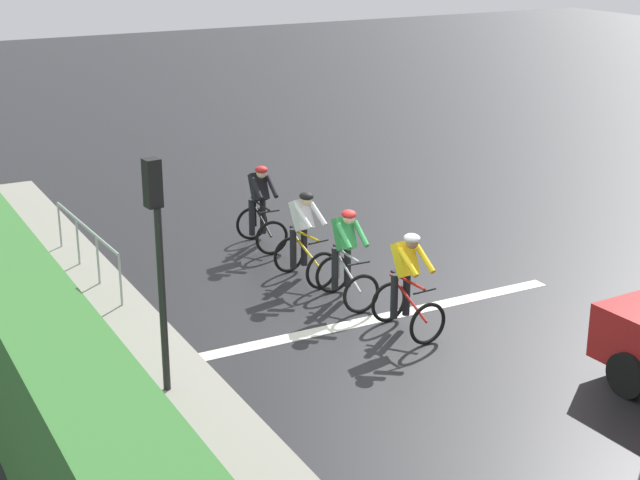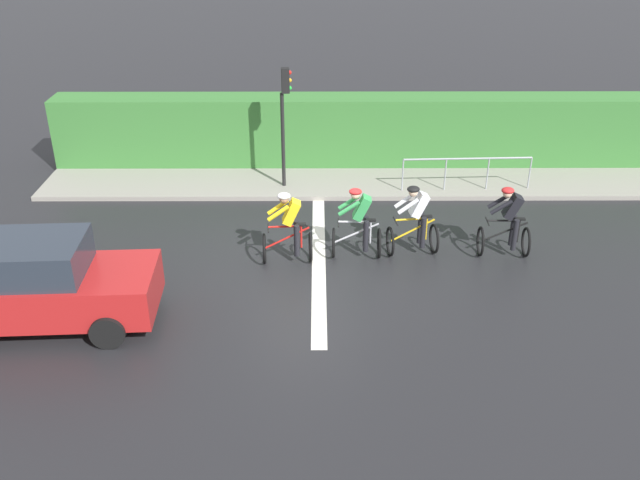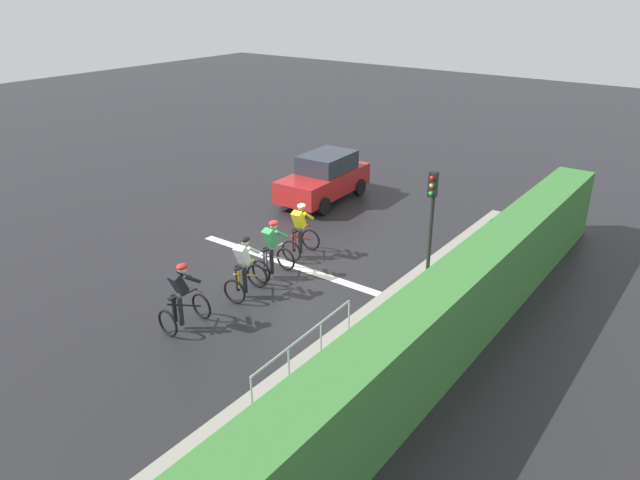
# 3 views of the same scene
# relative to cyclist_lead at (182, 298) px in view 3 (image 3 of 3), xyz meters

# --- Properties ---
(ground_plane) EXTENTS (80.00, 80.00, 0.00)m
(ground_plane) POSITION_rel_cyclist_lead_xyz_m (0.08, -4.55, -0.80)
(ground_plane) COLOR black
(sidewalk_kerb) EXTENTS (2.80, 18.54, 0.12)m
(sidewalk_kerb) POSITION_rel_cyclist_lead_xyz_m (-4.41, -2.55, -0.74)
(sidewalk_kerb) COLOR gray
(sidewalk_kerb) RESTS_ON ground
(stone_wall_low) EXTENTS (0.44, 18.54, 0.50)m
(stone_wall_low) POSITION_rel_cyclist_lead_xyz_m (-5.31, -2.55, -0.55)
(stone_wall_low) COLOR gray
(stone_wall_low) RESTS_ON ground
(hedge_wall) EXTENTS (1.10, 18.54, 2.09)m
(hedge_wall) POSITION_rel_cyclist_lead_xyz_m (-5.61, -2.55, 0.25)
(hedge_wall) COLOR #387533
(hedge_wall) RESTS_ON ground
(road_marking_stop_line) EXTENTS (7.00, 0.30, 0.01)m
(road_marking_stop_line) POSITION_rel_cyclist_lead_xyz_m (0.08, -4.20, -0.79)
(road_marking_stop_line) COLOR silver
(road_marking_stop_line) RESTS_ON ground
(cyclist_lead) EXTENTS (0.72, 1.11, 1.66)m
(cyclist_lead) POSITION_rel_cyclist_lead_xyz_m (0.00, 0.00, 0.00)
(cyclist_lead) COLOR black
(cyclist_lead) RESTS_ON ground
(cyclist_second) EXTENTS (0.81, 1.16, 1.66)m
(cyclist_second) POSITION_rel_cyclist_lead_xyz_m (-0.09, -2.04, 0.00)
(cyclist_second) COLOR black
(cyclist_second) RESTS_ON ground
(cyclist_mid) EXTENTS (0.71, 1.10, 1.66)m
(cyclist_mid) POSITION_rel_cyclist_lead_xyz_m (0.05, -3.31, 0.00)
(cyclist_mid) COLOR black
(cyclist_mid) RESTS_ON ground
(cyclist_fourth) EXTENTS (0.74, 1.12, 1.66)m
(cyclist_fourth) POSITION_rel_cyclist_lead_xyz_m (0.27, -4.85, 0.00)
(cyclist_fourth) COLOR black
(cyclist_fourth) RESTS_ON ground
(car_red) EXTENTS (2.04, 4.18, 1.76)m
(car_red) POSITION_rel_cyclist_lead_xyz_m (2.68, -9.38, 0.08)
(car_red) COLOR #B21E1E
(car_red) RESTS_ON ground
(traffic_light_near_crossing) EXTENTS (0.22, 0.31, 3.34)m
(traffic_light_near_crossing) POSITION_rel_cyclist_lead_xyz_m (-3.81, -5.08, 1.43)
(traffic_light_near_crossing) COLOR black
(traffic_light_near_crossing) RESTS_ON ground
(pedestrian_railing_kerbside) EXTENTS (0.19, 3.49, 1.03)m
(pedestrian_railing_kerbside) POSITION_rel_cyclist_lead_xyz_m (-3.51, -0.21, -0.01)
(pedestrian_railing_kerbside) COLOR #999EA3
(pedestrian_railing_kerbside) RESTS_ON ground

